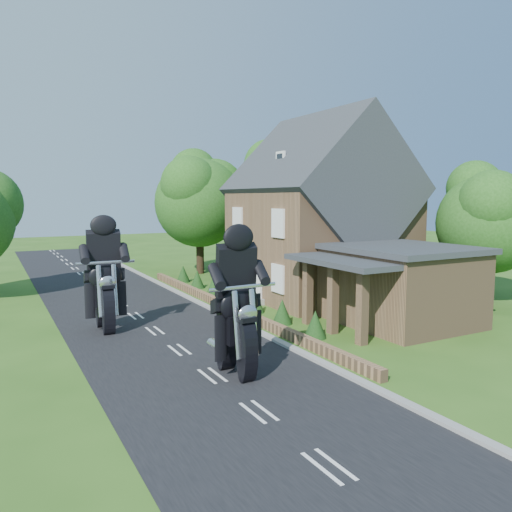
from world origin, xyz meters
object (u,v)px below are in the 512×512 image
garden_wall (228,307)px  annex (398,284)px  motorcycle_lead (236,354)px  motorcycle_follow (106,314)px  house (320,219)px

garden_wall → annex: annex is taller
motorcycle_lead → motorcycle_follow: size_ratio=0.98×
house → motorcycle_lead: house is taller
annex → motorcycle_follow: 12.62m
garden_wall → motorcycle_follow: (-6.07, -1.04, 0.52)m
house → motorcycle_lead: 14.04m
garden_wall → motorcycle_lead: size_ratio=14.45×
house → motorcycle_follow: 12.95m
garden_wall → motorcycle_follow: bearing=-170.2°
annex → motorcycle_lead: (-9.20, -2.55, -1.06)m
annex → garden_wall: bearing=133.8°
annex → motorcycle_lead: bearing=-164.5°
annex → motorcycle_follow: (-11.64, 4.76, -1.04)m
garden_wall → motorcycle_follow: motorcycle_follow is taller
house → annex: (-0.62, -6.80, -2.58)m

